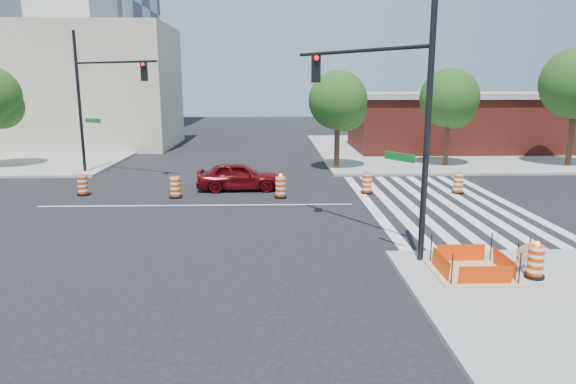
% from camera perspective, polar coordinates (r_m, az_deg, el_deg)
% --- Properties ---
extents(ground, '(120.00, 120.00, 0.00)m').
position_cam_1_polar(ground, '(23.34, -10.14, -1.47)').
color(ground, black).
rests_on(ground, ground).
extents(sidewalk_ne, '(22.00, 22.00, 0.15)m').
position_cam_1_polar(sidewalk_ne, '(43.32, 17.97, 4.46)').
color(sidewalk_ne, gray).
rests_on(sidewalk_ne, ground).
extents(crosswalk_east, '(6.75, 13.50, 0.01)m').
position_cam_1_polar(crosswalk_east, '(24.28, 16.36, -1.23)').
color(crosswalk_east, silver).
rests_on(crosswalk_east, ground).
extents(lane_centerline, '(14.00, 0.12, 0.01)m').
position_cam_1_polar(lane_centerline, '(23.33, -10.14, -1.46)').
color(lane_centerline, silver).
rests_on(lane_centerline, ground).
extents(excavation_pit, '(2.20, 2.20, 0.90)m').
position_cam_1_polar(excavation_pit, '(15.45, 19.75, -8.23)').
color(excavation_pit, tan).
rests_on(excavation_pit, ground).
extents(brick_storefront, '(16.50, 8.50, 4.60)m').
position_cam_1_polar(brick_storefront, '(43.10, 18.16, 7.41)').
color(brick_storefront, maroon).
rests_on(brick_storefront, ground).
extents(beige_midrise, '(14.00, 10.00, 10.00)m').
position_cam_1_polar(beige_midrise, '(47.04, -21.30, 10.81)').
color(beige_midrise, '#BFB492').
rests_on(beige_midrise, ground).
extents(red_coupe, '(4.35, 1.90, 1.46)m').
position_cam_1_polar(red_coupe, '(26.25, -5.47, 1.79)').
color(red_coupe, '#58070B').
rests_on(red_coupe, ground).
extents(signal_pole_se, '(3.52, 5.14, 8.06)m').
position_cam_1_polar(signal_pole_se, '(16.39, 10.78, 10.27)').
color(signal_pole_se, black).
rests_on(signal_pole_se, ground).
extents(signal_pole_nw, '(5.43, 3.21, 8.17)m').
position_cam_1_polar(signal_pole_nw, '(31.62, -20.27, 10.65)').
color(signal_pole_nw, black).
rests_on(signal_pole_nw, ground).
extents(pit_drum, '(0.53, 0.53, 1.05)m').
position_cam_1_polar(pit_drum, '(15.66, 25.80, -7.08)').
color(pit_drum, black).
rests_on(pit_drum, ground).
extents(barricade, '(0.64, 0.54, 0.94)m').
position_cam_1_polar(barricade, '(15.96, 24.69, -6.30)').
color(barricade, '#E23F04').
rests_on(barricade, ground).
extents(tree_north_c, '(3.66, 3.61, 6.13)m').
position_cam_1_polar(tree_north_c, '(31.99, 5.63, 9.74)').
color(tree_north_c, '#382314').
rests_on(tree_north_c, ground).
extents(tree_north_d, '(3.70, 3.70, 6.29)m').
position_cam_1_polar(tree_north_d, '(34.35, 17.53, 9.59)').
color(tree_north_d, '#382314').
rests_on(tree_north_d, ground).
extents(median_drum_1, '(0.60, 0.60, 1.02)m').
position_cam_1_polar(median_drum_1, '(26.86, -21.84, 0.67)').
color(median_drum_1, black).
rests_on(median_drum_1, ground).
extents(median_drum_2, '(0.60, 0.60, 1.02)m').
position_cam_1_polar(median_drum_2, '(24.92, -12.42, 0.43)').
color(median_drum_2, black).
rests_on(median_drum_2, ground).
extents(median_drum_3, '(0.60, 0.60, 1.18)m').
position_cam_1_polar(median_drum_3, '(24.36, -0.83, 0.47)').
color(median_drum_3, black).
rests_on(median_drum_3, ground).
extents(median_drum_4, '(0.60, 0.60, 1.02)m').
position_cam_1_polar(median_drum_4, '(25.62, 8.76, 0.89)').
color(median_drum_4, black).
rests_on(median_drum_4, ground).
extents(median_drum_5, '(0.60, 0.60, 1.02)m').
position_cam_1_polar(median_drum_5, '(26.69, 18.40, 0.85)').
color(median_drum_5, black).
rests_on(median_drum_5, ground).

